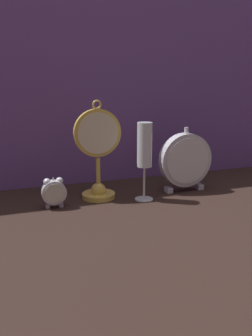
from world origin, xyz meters
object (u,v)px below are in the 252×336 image
at_px(alarm_clock_twin_bell, 54,191).
at_px(mantel_clock_silver, 185,160).
at_px(champagne_flute, 145,150).
at_px(pocket_watch_on_stand, 98,157).

bearing_deg(alarm_clock_twin_bell, mantel_clock_silver, 2.87).
relative_size(mantel_clock_silver, champagne_flute, 0.88).
relative_size(pocket_watch_on_stand, alarm_clock_twin_bell, 3.37).
relative_size(pocket_watch_on_stand, champagne_flute, 1.27).
xyz_separation_m(mantel_clock_silver, champagne_flute, (-0.17, -0.04, 0.06)).
xyz_separation_m(alarm_clock_twin_bell, mantel_clock_silver, (0.46, 0.02, 0.06)).
height_order(pocket_watch_on_stand, alarm_clock_twin_bell, pocket_watch_on_stand).
bearing_deg(pocket_watch_on_stand, alarm_clock_twin_bell, -162.94).
height_order(pocket_watch_on_stand, mantel_clock_silver, pocket_watch_on_stand).
height_order(pocket_watch_on_stand, champagne_flute, pocket_watch_on_stand).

